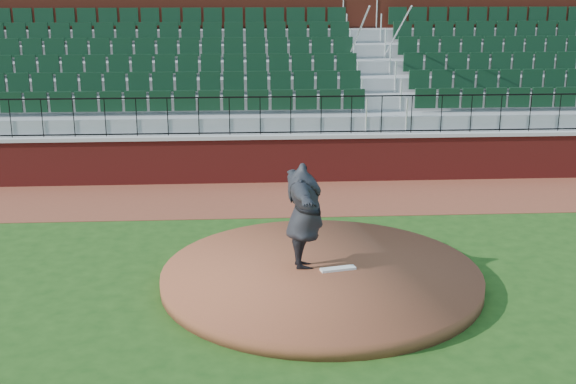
# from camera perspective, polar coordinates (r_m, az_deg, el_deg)

# --- Properties ---
(ground) EXTENTS (90.00, 90.00, 0.00)m
(ground) POSITION_cam_1_polar(r_m,az_deg,el_deg) (13.68, 0.38, -7.00)
(ground) COLOR #1C4112
(ground) RESTS_ON ground
(warning_track) EXTENTS (34.00, 3.20, 0.01)m
(warning_track) POSITION_cam_1_polar(r_m,az_deg,el_deg) (18.75, -0.72, -0.46)
(warning_track) COLOR brown
(warning_track) RESTS_ON ground
(field_wall) EXTENTS (34.00, 0.35, 1.20)m
(field_wall) POSITION_cam_1_polar(r_m,az_deg,el_deg) (20.14, -0.94, 2.47)
(field_wall) COLOR maroon
(field_wall) RESTS_ON ground
(wall_cap) EXTENTS (34.00, 0.45, 0.10)m
(wall_cap) POSITION_cam_1_polar(r_m,az_deg,el_deg) (19.99, -0.95, 4.28)
(wall_cap) COLOR #B7B7B7
(wall_cap) RESTS_ON field_wall
(wall_railing) EXTENTS (34.00, 0.05, 1.00)m
(wall_railing) POSITION_cam_1_polar(r_m,az_deg,el_deg) (19.88, -0.96, 5.83)
(wall_railing) COLOR black
(wall_railing) RESTS_ON wall_cap
(seating_stands) EXTENTS (34.00, 5.10, 4.60)m
(seating_stands) POSITION_cam_1_polar(r_m,az_deg,el_deg) (22.49, -1.28, 8.34)
(seating_stands) COLOR gray
(seating_stands) RESTS_ON ground
(concourse_wall) EXTENTS (34.00, 0.50, 5.50)m
(concourse_wall) POSITION_cam_1_polar(r_m,az_deg,el_deg) (25.22, -1.53, 10.24)
(concourse_wall) COLOR maroon
(concourse_wall) RESTS_ON ground
(pitchers_mound) EXTENTS (5.78, 5.78, 0.25)m
(pitchers_mound) POSITION_cam_1_polar(r_m,az_deg,el_deg) (13.67, 2.53, -6.47)
(pitchers_mound) COLOR brown
(pitchers_mound) RESTS_ON ground
(pitching_rubber) EXTENTS (0.67, 0.30, 0.04)m
(pitching_rubber) POSITION_cam_1_polar(r_m,az_deg,el_deg) (13.65, 3.83, -5.86)
(pitching_rubber) COLOR white
(pitching_rubber) RESTS_ON pitchers_mound
(pitcher) EXTENTS (0.79, 2.45, 1.96)m
(pitcher) POSITION_cam_1_polar(r_m,az_deg,el_deg) (13.44, 1.26, -1.83)
(pitcher) COLOR black
(pitcher) RESTS_ON pitchers_mound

